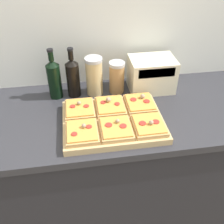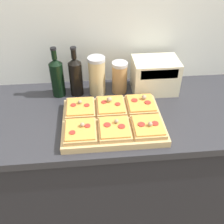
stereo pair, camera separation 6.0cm
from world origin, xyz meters
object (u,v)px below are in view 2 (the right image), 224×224
Objects in this scene: grain_jar_short at (120,77)px; toaster_oven at (155,75)px; cutting_board at (113,122)px; grain_jar_tall at (97,76)px; olive_oil_bottle at (57,77)px; wine_bottle at (76,76)px.

toaster_oven is (0.21, -0.00, 0.00)m from grain_jar_short.
grain_jar_short is at bearing 76.94° from cutting_board.
cutting_board is at bearing -78.62° from grain_jar_tall.
cutting_board is at bearing -46.62° from olive_oil_bottle.
toaster_oven is (0.33, -0.00, -0.02)m from grain_jar_tall.
cutting_board is 0.32m from grain_jar_tall.
wine_bottle is at bearing 180.00° from grain_jar_short.
grain_jar_short is at bearing 0.00° from olive_oil_bottle.
olive_oil_bottle reaches higher than cutting_board.
wine_bottle is (0.10, 0.00, -0.00)m from olive_oil_bottle.
wine_bottle reaches higher than grain_jar_short.
toaster_oven is at bearing 47.29° from cutting_board.
olive_oil_bottle reaches higher than toaster_oven.
wine_bottle is 1.54× the size of grain_jar_short.
wine_bottle reaches higher than toaster_oven.
olive_oil_bottle is at bearing -180.00° from grain_jar_tall.
wine_bottle is 0.25m from grain_jar_short.
grain_jar_short is 0.21m from toaster_oven.
olive_oil_bottle is at bearing 133.38° from cutting_board.
olive_oil_bottle is at bearing 180.00° from wine_bottle.
wine_bottle is 0.12m from grain_jar_tall.
toaster_oven is at bearing -0.11° from wine_bottle.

